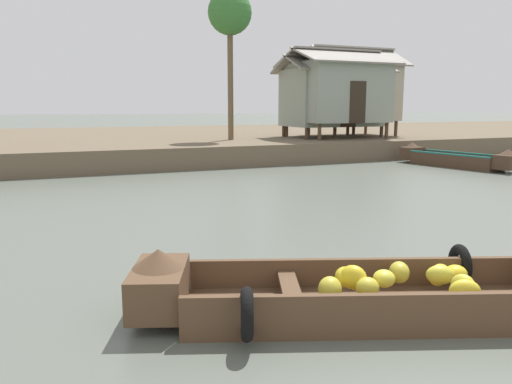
% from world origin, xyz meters
% --- Properties ---
extents(ground_plane, '(300.00, 300.00, 0.00)m').
position_xyz_m(ground_plane, '(0.00, 10.00, 0.00)').
color(ground_plane, '#596056').
extents(riverbank_strip, '(160.00, 20.00, 0.81)m').
position_xyz_m(riverbank_strip, '(0.00, 27.34, 0.41)').
color(riverbank_strip, brown).
rests_on(riverbank_strip, ground).
extents(banana_boat, '(5.09, 2.75, 0.76)m').
position_xyz_m(banana_boat, '(0.55, 4.57, 0.26)').
color(banana_boat, brown).
rests_on(banana_boat, ground).
extents(fishing_skiff_distant, '(1.76, 4.73, 0.82)m').
position_xyz_m(fishing_skiff_distant, '(11.55, 14.54, 0.30)').
color(fishing_skiff_distant, '#473323').
rests_on(fishing_skiff_distant, ground).
extents(stilt_house_mid_left, '(4.62, 4.09, 4.08)m').
position_xyz_m(stilt_house_mid_left, '(9.94, 20.52, 2.95)').
color(stilt_house_mid_left, '#4C3826').
rests_on(stilt_house_mid_left, riverbank_strip).
extents(stilt_house_mid_right, '(5.15, 3.24, 3.81)m').
position_xyz_m(stilt_house_mid_right, '(10.09, 21.04, 2.72)').
color(stilt_house_mid_right, '#4C3826').
rests_on(stilt_house_mid_right, riverbank_strip).
extents(stilt_house_right, '(4.61, 3.42, 4.35)m').
position_xyz_m(stilt_house_right, '(11.57, 21.60, 3.04)').
color(stilt_house_right, '#4C3826').
rests_on(stilt_house_right, riverbank_strip).
extents(palm_tree_near, '(1.87, 1.87, 6.31)m').
position_xyz_m(palm_tree_near, '(4.86, 20.94, 6.07)').
color(palm_tree_near, brown).
rests_on(palm_tree_near, riverbank_strip).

